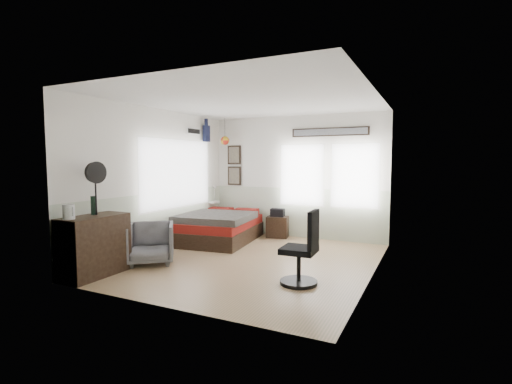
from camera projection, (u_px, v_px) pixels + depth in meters
ground_plane at (251, 261)px, 6.35m from camera, size 4.00×4.50×0.01m
room_shell at (252, 166)px, 6.42m from camera, size 4.02×4.52×2.71m
wall_decor at (246, 144)px, 8.41m from camera, size 3.55×1.32×1.44m
bed at (220, 227)px, 7.89m from camera, size 1.57×2.07×0.61m
dresser at (94, 246)px, 5.50m from camera, size 0.48×1.00×0.90m
armchair at (151, 243)px, 6.17m from camera, size 1.02×1.03×0.68m
nightstand at (277, 227)px, 8.30m from camera, size 0.54×0.47×0.47m
task_chair at (303, 254)px, 5.09m from camera, size 0.52×0.52×1.04m
kettle at (69, 212)px, 5.12m from camera, size 0.18×0.16×0.21m
bottle at (93, 205)px, 5.57m from camera, size 0.07×0.07×0.28m
stand_fan at (96, 173)px, 5.51m from camera, size 0.11×0.33×0.80m
black_bag at (278, 213)px, 8.28m from camera, size 0.32×0.23×0.18m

